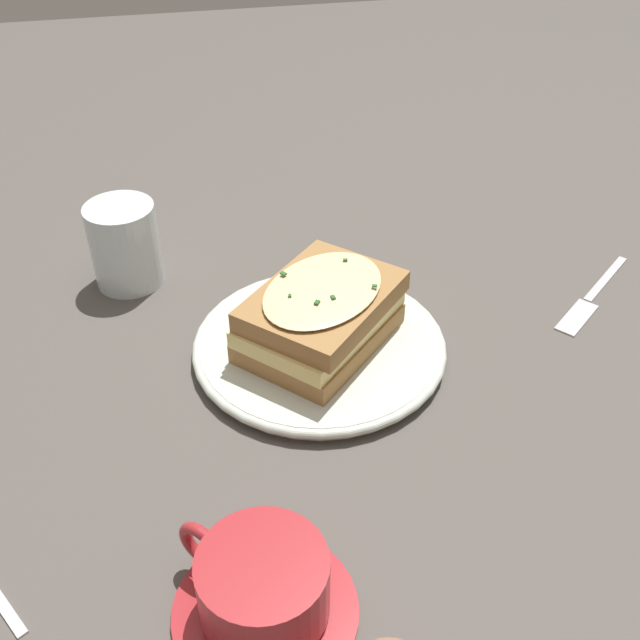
# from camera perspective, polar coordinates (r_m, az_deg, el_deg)

# --- Properties ---
(ground_plane) EXTENTS (2.40, 2.40, 0.00)m
(ground_plane) POSITION_cam_1_polar(r_m,az_deg,el_deg) (0.74, -2.28, -2.85)
(ground_plane) COLOR #514C47
(dinner_plate) EXTENTS (0.25, 0.25, 0.02)m
(dinner_plate) POSITION_cam_1_polar(r_m,az_deg,el_deg) (0.74, 0.00, -2.16)
(dinner_plate) COLOR silver
(dinner_plate) RESTS_ON ground_plane
(sandwich) EXTENTS (0.19, 0.18, 0.07)m
(sandwich) POSITION_cam_1_polar(r_m,az_deg,el_deg) (0.71, 0.10, 0.29)
(sandwich) COLOR #A37542
(sandwich) RESTS_ON dinner_plate
(teacup_with_saucer) EXTENTS (0.13, 0.13, 0.06)m
(teacup_with_saucer) POSITION_cam_1_polar(r_m,az_deg,el_deg) (0.54, -4.41, -19.79)
(teacup_with_saucer) COLOR #AD282D
(teacup_with_saucer) RESTS_ON ground_plane
(water_glass) EXTENTS (0.08, 0.08, 0.09)m
(water_glass) POSITION_cam_1_polar(r_m,az_deg,el_deg) (0.85, -14.65, 5.56)
(water_glass) COLOR silver
(water_glass) RESTS_ON ground_plane
(fork) EXTENTS (0.14, 0.12, 0.00)m
(fork) POSITION_cam_1_polar(r_m,az_deg,el_deg) (0.86, 19.68, 1.44)
(fork) COLOR silver
(fork) RESTS_ON ground_plane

